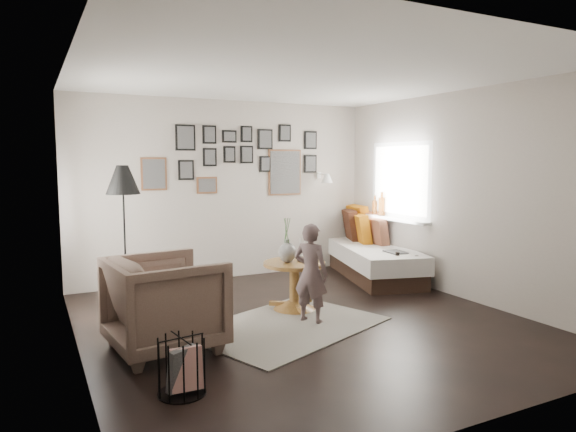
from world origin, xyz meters
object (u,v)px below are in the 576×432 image
magazine_basket (182,366)px  demijohn_large (397,275)px  armchair (165,303)px  vase (287,249)px  daybed (370,255)px  demijohn_small (416,277)px  child (311,273)px  pedestal_table (294,288)px  floor_lamp (123,185)px

magazine_basket → demijohn_large: size_ratio=0.84×
armchair → vase: bearing=-75.2°
daybed → demijohn_small: 0.98m
armchair → demijohn_large: armchair is taller
armchair → demijohn_large: bearing=-83.3°
demijohn_large → child: size_ratio=0.48×
vase → child: bearing=-87.6°
magazine_basket → demijohn_small: 3.98m
demijohn_large → child: bearing=-158.2°
daybed → demijohn_large: daybed is taller
pedestal_table → demijohn_small: pedestal_table is taller
daybed → floor_lamp: (-3.56, -0.03, 1.13)m
floor_lamp → demijohn_small: (3.61, -0.94, -1.27)m
child → floor_lamp: bearing=14.7°
demijohn_large → child: 1.88m
daybed → magazine_basket: (-3.58, -2.58, -0.11)m
armchair → demijohn_large: (3.30, 0.79, -0.24)m
pedestal_table → armchair: bearing=-160.1°
demijohn_large → daybed: bearing=78.2°
daybed → demijohn_small: bearing=-71.6°
magazine_basket → child: 2.02m
demijohn_large → magazine_basket: bearing=-153.0°
pedestal_table → child: bearing=-96.8°
armchair → demijohn_small: 3.60m
daybed → child: (-1.89, -1.53, 0.22)m
pedestal_table → magazine_basket: bearing=-138.6°
daybed → demijohn_large: (-0.18, -0.85, -0.12)m
pedestal_table → demijohn_small: 1.89m
pedestal_table → vase: 0.47m
daybed → pedestal_table: bearing=-135.2°
demijohn_small → child: size_ratio=0.44×
floor_lamp → demijohn_large: 3.69m
daybed → armchair: daybed is taller
floor_lamp → magazine_basket: floor_lamp is taller
pedestal_table → child: child is taller
armchair → floor_lamp: size_ratio=0.57×
pedestal_table → demijohn_large: 1.67m
demijohn_large → demijohn_small: 0.26m
armchair → floor_lamp: (-0.08, 1.60, 1.01)m
magazine_basket → demijohn_small: demijohn_small is taller
floor_lamp → magazine_basket: size_ratio=3.91×
child → demijohn_large: bearing=-101.5°
pedestal_table → magazine_basket: (-1.75, -1.55, -0.05)m
vase → armchair: bearing=-158.5°
vase → demijohn_large: vase is taller
pedestal_table → vase: bearing=166.0°
vase → child: 0.55m
demijohn_large → demijohn_small: demijohn_large is taller
daybed → armchair: size_ratio=2.30×
demijohn_small → demijohn_large: bearing=152.2°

